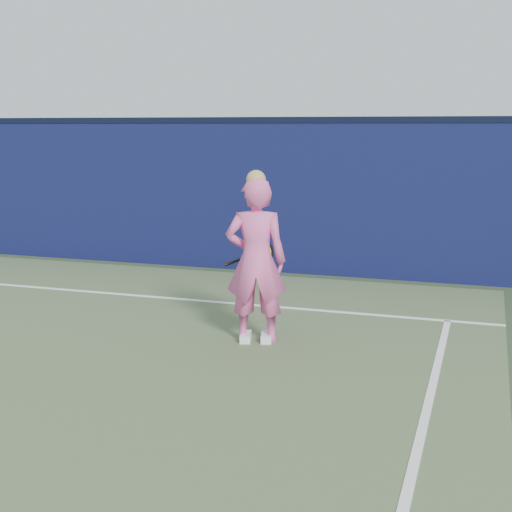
% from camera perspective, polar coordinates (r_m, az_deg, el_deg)
% --- Properties ---
extents(backstop_wall, '(24.00, 0.40, 2.50)m').
position_cam_1_polar(backstop_wall, '(12.76, -6.04, 4.90)').
color(backstop_wall, '#0D143A').
rests_on(backstop_wall, ground).
extents(wall_cap, '(24.00, 0.42, 0.10)m').
position_cam_1_polar(wall_cap, '(12.71, -6.15, 10.74)').
color(wall_cap, black).
rests_on(wall_cap, backstop_wall).
extents(player, '(0.79, 0.62, 1.97)m').
position_cam_1_polar(player, '(8.05, 0.00, -0.37)').
color(player, '#E95AA1').
rests_on(player, ground).
extents(racket, '(0.54, 0.40, 0.34)m').
position_cam_1_polar(racket, '(8.54, 0.24, 0.17)').
color(racket, black).
rests_on(racket, ground).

